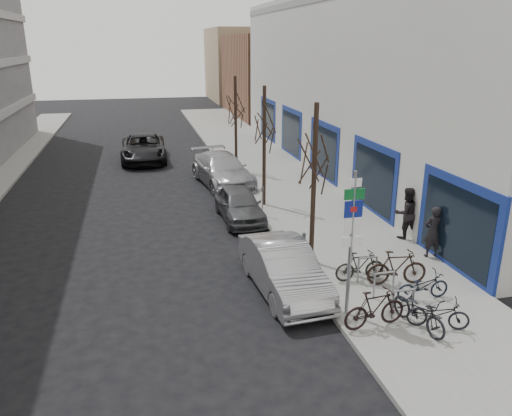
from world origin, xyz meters
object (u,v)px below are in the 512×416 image
meter_back (237,168)px  bike_near_right (375,308)px  meter_front (304,247)px  tree_far (235,102)px  meter_mid (262,198)px  pedestrian_near (433,232)px  parked_car_front (283,268)px  highway_sign_pole (351,236)px  lane_car (144,148)px  parked_car_mid (239,204)px  pedestrian_far (406,213)px  bike_mid_inner (360,266)px  bike_near_left (419,308)px  tree_mid (264,118)px  bike_far_inner (397,267)px  parked_car_back (222,170)px  bike_far_curb (438,311)px  tree_near (315,147)px  bike_mid_curb (423,284)px  bike_rack (384,282)px

meter_back → bike_near_right: (0.68, -14.79, -0.22)m
meter_front → bike_near_right: (0.68, -3.79, -0.22)m
tree_far → meter_mid: (-0.45, -8.00, -3.19)m
pedestrian_near → parked_car_front: bearing=14.1°
highway_sign_pole → tree_far: size_ratio=0.76×
lane_car → parked_car_mid: bearing=-72.6°
bike_near_right → pedestrian_far: size_ratio=0.89×
meter_front → bike_mid_inner: meter_front is taller
meter_mid → bike_near_left: 9.75m
tree_mid → bike_mid_inner: size_ratio=3.37×
lane_car → tree_mid: bearing=-64.3°
bike_far_inner → parked_car_back: size_ratio=0.33×
bike_near_left → pedestrian_near: pedestrian_near is taller
bike_mid_inner → pedestrian_near: pedestrian_near is taller
bike_near_left → parked_car_back: parked_car_back is taller
highway_sign_pole → pedestrian_near: highway_sign_pole is taller
parked_car_back → pedestrian_far: size_ratio=2.83×
bike_far_curb → lane_car: size_ratio=0.27×
meter_front → bike_far_curb: (2.27, -4.21, -0.28)m
bike_near_right → meter_back: bearing=-3.1°
tree_near → tree_far: size_ratio=1.00×
bike_mid_curb → bike_far_inner: size_ratio=0.86×
bike_near_right → bike_mid_curb: size_ratio=1.11×
meter_front → bike_near_right: bearing=-79.9°
meter_mid → bike_far_inner: 7.61m
tree_mid → bike_far_curb: tree_mid is taller
parked_car_front → pedestrian_far: (5.65, 2.82, 0.39)m
meter_front → parked_car_back: 11.27m
tree_far → bike_mid_inner: (1.01, -14.69, -3.46)m
meter_front → meter_mid: 5.50m
tree_near → parked_car_front: size_ratio=1.19×
bike_mid_inner → parked_car_front: parked_car_front is taller
tree_far → lane_car: bearing=138.0°
bike_near_left → meter_mid: bearing=86.8°
bike_mid_inner → bike_far_curb: size_ratio=1.03×
bike_far_inner → parked_car_back: (-3.18, 12.96, 0.10)m
bike_near_left → parked_car_mid: size_ratio=0.45×
bike_near_left → lane_car: bearing=92.5°
tree_far → bike_mid_curb: (2.26, -16.25, -3.46)m
bike_mid_curb → tree_far: bearing=7.9°
bike_far_inner → parked_car_front: size_ratio=0.41×
tree_far → bike_mid_curb: 16.76m
tree_far → pedestrian_far: tree_far is taller
tree_near → parked_car_back: size_ratio=0.97×
bike_rack → lane_car: bearing=107.1°
tree_near → tree_far: bearing=90.0°
meter_back → bike_far_inner: (2.43, -12.71, -0.19)m
bike_rack → parked_car_mid: size_ratio=0.55×
meter_front → bike_far_inner: bearing=-35.2°
tree_far → parked_car_mid: size_ratio=1.34×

